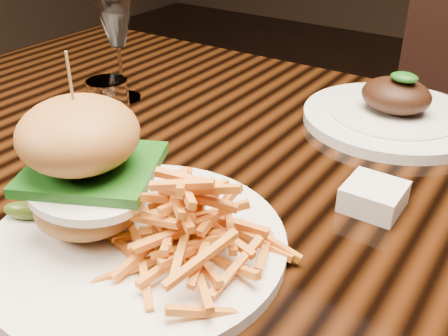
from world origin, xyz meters
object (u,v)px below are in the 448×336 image
Objects in this scene: far_dish at (393,113)px; burger_plate at (132,203)px; dining_table at (270,212)px; wine_glass at (116,25)px.

burger_plate is at bearing -104.60° from far_dish.
dining_table is at bearing -110.08° from far_dish.
dining_table is 5.27× the size of far_dish.
dining_table is at bearing 67.72° from burger_plate.
far_dish is (0.09, 0.25, 0.10)m from dining_table.
wine_glass is (-0.37, 0.08, 0.22)m from dining_table.
wine_glass is at bearing 121.80° from burger_plate.
dining_table is 0.29m from far_dish.
burger_plate is at bearing -44.67° from wine_glass.
burger_plate is 0.47m from wine_glass.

